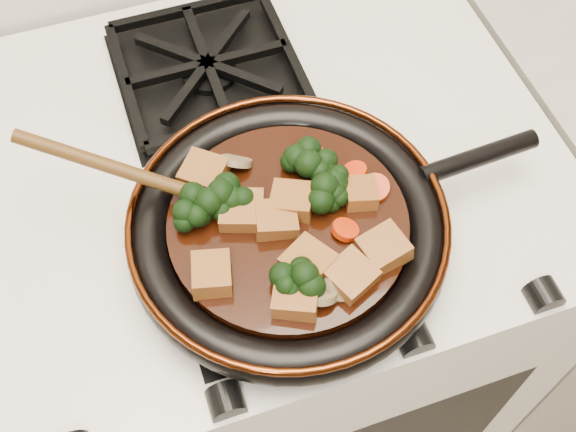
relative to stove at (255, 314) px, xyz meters
name	(u,v)px	position (x,y,z in m)	size (l,w,h in m)	color
stove	(255,314)	(0.00, 0.00, 0.00)	(0.76, 0.60, 0.90)	silver
burner_grate_front	(278,250)	(0.00, -0.14, 0.46)	(0.23, 0.23, 0.03)	black
burner_grate_back	(208,69)	(0.00, 0.14, 0.46)	(0.23, 0.23, 0.03)	black
skillet	(290,228)	(0.02, -0.14, 0.49)	(0.47, 0.34, 0.05)	black
braising_sauce	(288,227)	(0.01, -0.14, 0.50)	(0.25, 0.25, 0.02)	black
tofu_cube_0	(292,201)	(0.02, -0.12, 0.52)	(0.04, 0.04, 0.02)	brown
tofu_cube_1	(309,263)	(0.02, -0.19, 0.52)	(0.04, 0.05, 0.02)	brown
tofu_cube_2	(361,193)	(0.10, -0.13, 0.52)	(0.04, 0.03, 0.02)	brown
tofu_cube_3	(242,211)	(-0.03, -0.11, 0.52)	(0.04, 0.04, 0.02)	brown
tofu_cube_4	(204,173)	(-0.05, -0.05, 0.52)	(0.04, 0.04, 0.02)	brown
tofu_cube_5	(212,274)	(-0.08, -0.17, 0.52)	(0.04, 0.04, 0.02)	brown
tofu_cube_6	(296,296)	(-0.01, -0.22, 0.52)	(0.04, 0.04, 0.02)	brown
tofu_cube_7	(384,249)	(0.09, -0.20, 0.52)	(0.04, 0.04, 0.02)	brown
tofu_cube_8	(351,276)	(0.05, -0.22, 0.52)	(0.04, 0.04, 0.02)	brown
tofu_cube_9	(276,220)	(0.00, -0.14, 0.52)	(0.04, 0.04, 0.02)	brown
broccoli_floret_0	(236,198)	(-0.03, -0.10, 0.52)	(0.06, 0.06, 0.05)	black
broccoli_floret_1	(335,192)	(0.07, -0.12, 0.52)	(0.05, 0.05, 0.05)	black
broccoli_floret_2	(192,211)	(-0.08, -0.10, 0.52)	(0.06, 0.06, 0.05)	black
broccoli_floret_3	(304,161)	(0.05, -0.07, 0.52)	(0.06, 0.06, 0.05)	black
broccoli_floret_4	(210,208)	(-0.06, -0.10, 0.52)	(0.06, 0.06, 0.05)	black
broccoli_floret_5	(329,190)	(0.06, -0.12, 0.52)	(0.06, 0.06, 0.06)	black
broccoli_floret_6	(295,280)	(0.00, -0.21, 0.52)	(0.06, 0.06, 0.06)	black
broccoli_floret_7	(318,170)	(0.06, -0.09, 0.52)	(0.06, 0.06, 0.05)	black
carrot_coin_0	(211,181)	(-0.05, -0.06, 0.51)	(0.03, 0.03, 0.01)	#BE2605
carrot_coin_1	(375,188)	(0.11, -0.13, 0.51)	(0.03, 0.03, 0.01)	#BE2605
carrot_coin_2	(316,155)	(0.07, -0.07, 0.51)	(0.03, 0.03, 0.01)	#BE2605
carrot_coin_3	(355,171)	(0.10, -0.10, 0.51)	(0.03, 0.03, 0.01)	#BE2605
carrot_coin_4	(291,202)	(0.02, -0.12, 0.51)	(0.03, 0.03, 0.01)	#BE2605
carrot_coin_5	(345,230)	(0.06, -0.17, 0.51)	(0.03, 0.03, 0.01)	#BE2605
mushroom_slice_0	(320,294)	(0.01, -0.23, 0.52)	(0.03, 0.03, 0.01)	olive
mushroom_slice_1	(338,286)	(0.03, -0.23, 0.52)	(0.03, 0.03, 0.01)	olive
mushroom_slice_2	(236,161)	(-0.02, -0.05, 0.52)	(0.03, 0.03, 0.01)	olive
wooden_spoon	(176,188)	(-0.09, -0.07, 0.53)	(0.14, 0.10, 0.23)	#492D0F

